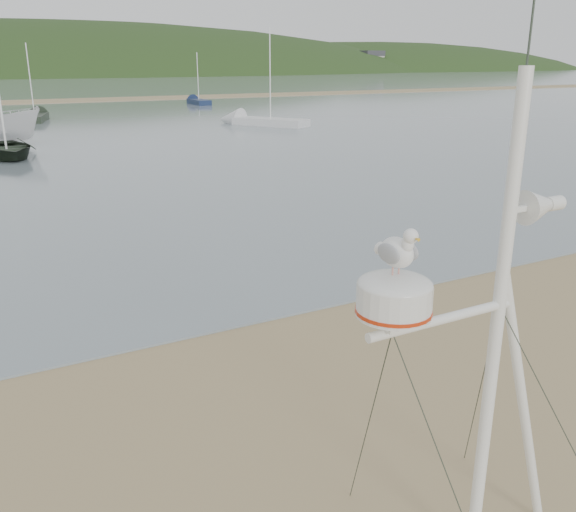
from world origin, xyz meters
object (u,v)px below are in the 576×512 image
boat_dark (1,110)px  sailboat_dark_mid (38,116)px  sailboat_blue_far (195,101)px  mast_rig (484,440)px  sailboat_white_near (248,120)px

boat_dark → sailboat_dark_mid: size_ratio=0.70×
sailboat_dark_mid → sailboat_blue_far: bearing=33.4°
mast_rig → sailboat_blue_far: 63.70m
mast_rig → sailboat_white_near: size_ratio=0.75×
boat_dark → sailboat_blue_far: 38.47m
boat_dark → sailboat_blue_far: sailboat_blue_far is taller
sailboat_blue_far → sailboat_white_near: sailboat_white_near is taller
sailboat_blue_far → sailboat_white_near: size_ratio=0.79×
boat_dark → sailboat_dark_mid: bearing=74.5°
mast_rig → sailboat_white_near: bearing=67.7°
mast_rig → boat_dark: size_ratio=1.21×
sailboat_white_near → sailboat_blue_far: bearing=78.9°
mast_rig → sailboat_dark_mid: size_ratio=0.85×
sailboat_blue_far → boat_dark: bearing=-123.8°
mast_rig → sailboat_dark_mid: bearing=86.9°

